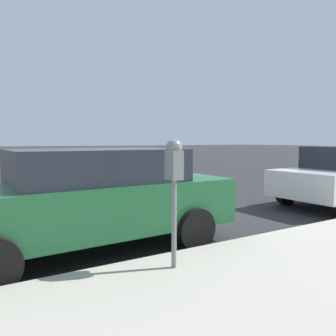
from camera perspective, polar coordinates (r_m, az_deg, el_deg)
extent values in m
plane|color=#2B2B2D|center=(6.77, -4.11, -9.33)|extent=(220.00, 220.00, 0.00)
cylinder|color=gray|center=(3.88, 1.05, -9.72)|extent=(0.06, 0.06, 1.05)
cube|color=gray|center=(3.77, 1.07, 0.53)|extent=(0.20, 0.14, 0.34)
sphere|color=gray|center=(3.76, 1.07, 3.62)|extent=(0.19, 0.19, 0.19)
cube|color=#B21919|center=(3.86, 0.24, 0.00)|extent=(0.01, 0.11, 0.12)
cube|color=black|center=(3.86, 0.24, 1.76)|extent=(0.01, 0.10, 0.08)
cube|color=#1E5B33|center=(5.14, -14.12, -6.27)|extent=(2.04, 4.46, 0.71)
cube|color=#232833|center=(5.12, -12.40, 0.50)|extent=(1.74, 2.52, 0.49)
cylinder|color=black|center=(5.04, 4.67, -10.50)|extent=(0.24, 0.65, 0.64)
cylinder|color=black|center=(6.58, -5.36, -6.91)|extent=(0.24, 0.65, 0.64)
cylinder|color=black|center=(9.07, 19.91, -3.96)|extent=(0.24, 0.65, 0.64)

